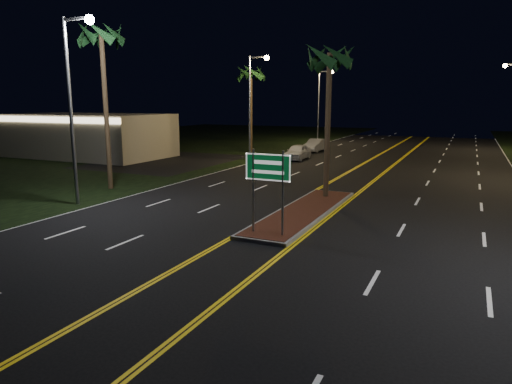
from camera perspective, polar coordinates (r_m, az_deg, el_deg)
The scene contains 13 objects.
ground at distance 15.10m, azimuth -2.84°, elevation -8.46°, with size 120.00×120.00×0.00m, color black.
grass_left at distance 52.75m, azimuth -19.28°, elevation 5.02°, with size 40.00×110.00×0.01m, color black.
median_island at distance 21.26m, azimuth 6.00°, elevation -2.46°, with size 2.25×10.25×0.17m.
highway_sign at distance 16.96m, azimuth 1.50°, elevation 2.12°, with size 1.80×0.08×3.20m.
commercial_building at distance 46.23m, azimuth -20.18°, elevation 6.68°, with size 15.00×8.12×4.00m.
streetlight_left_near at distance 23.95m, azimuth -21.69°, elevation 11.80°, with size 1.91×0.44×9.00m.
streetlight_left_mid at distance 40.45m, azimuth -0.30°, elevation 11.99°, with size 1.91×0.44×9.00m.
streetlight_left_far at distance 59.15m, azimuth 8.19°, elevation 11.61°, with size 1.91×0.44×9.00m.
palm_median at distance 24.11m, azimuth 9.20°, elevation 16.27°, with size 2.40×2.40×8.30m.
palm_left_near at distance 28.35m, azimuth -18.77°, elevation 17.91°, with size 2.40×2.40×9.80m.
palm_left_far at distance 45.08m, azimuth -0.65°, elevation 14.56°, with size 2.40×2.40×8.80m.
car_near at distance 41.18m, azimuth 5.20°, elevation 5.17°, with size 2.07×4.84×1.61m, color white.
car_far at distance 48.31m, azimuth 7.47°, elevation 5.95°, with size 1.97×4.60×1.53m, color silver.
Camera 1 is at (6.68, -12.56, 5.06)m, focal length 32.00 mm.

